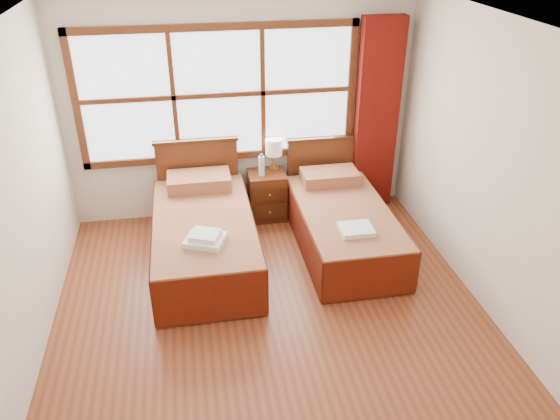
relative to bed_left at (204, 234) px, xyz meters
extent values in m
plane|color=brown|center=(0.55, -1.20, -0.31)|extent=(4.50, 4.50, 0.00)
plane|color=white|center=(0.55, -1.20, 2.29)|extent=(4.50, 4.50, 0.00)
plane|color=silver|center=(0.55, 1.05, 0.99)|extent=(4.00, 0.00, 4.00)
plane|color=silver|center=(-1.45, -1.20, 0.99)|extent=(0.00, 4.50, 4.50)
plane|color=silver|center=(2.55, -1.20, 0.99)|extent=(0.00, 4.50, 4.50)
cube|color=white|center=(0.30, 1.02, 1.19)|extent=(3.00, 0.02, 1.40)
cube|color=#5A2A13|center=(0.30, 1.00, 0.45)|extent=(3.16, 0.06, 0.08)
cube|color=#5A2A13|center=(0.30, 1.00, 1.93)|extent=(3.16, 0.06, 0.08)
cube|color=#5A2A13|center=(-1.24, 1.00, 1.19)|extent=(0.08, 0.06, 1.56)
cube|color=#5A2A13|center=(1.84, 1.00, 1.19)|extent=(0.08, 0.06, 1.56)
cube|color=#5A2A13|center=(-0.20, 1.00, 1.19)|extent=(0.05, 0.05, 1.40)
cube|color=#5A2A13|center=(0.80, 1.00, 1.19)|extent=(0.05, 0.05, 1.40)
cube|color=#5A2A13|center=(0.30, 1.00, 1.19)|extent=(3.00, 0.05, 0.05)
cube|color=maroon|center=(2.15, 0.91, 0.86)|extent=(0.50, 0.16, 2.30)
cube|color=#43230E|center=(0.00, -0.07, -0.16)|extent=(0.91, 1.81, 0.30)
cube|color=maroon|center=(0.00, -0.07, 0.11)|extent=(1.01, 2.01, 0.25)
cube|color=#5E1909|center=(-0.51, -0.07, -0.04)|extent=(0.03, 2.01, 0.50)
cube|color=#5E1909|center=(0.51, -0.07, -0.04)|extent=(0.03, 2.01, 0.50)
cube|color=#5E1909|center=(0.00, -1.07, -0.04)|extent=(1.01, 0.03, 0.50)
cube|color=maroon|center=(0.00, 0.66, 0.31)|extent=(0.71, 0.41, 0.16)
cube|color=#5A2A13|center=(0.00, 0.94, 0.18)|extent=(0.94, 0.06, 0.98)
cube|color=#43230E|center=(0.00, 0.94, 0.68)|extent=(0.98, 0.08, 0.04)
cube|color=#43230E|center=(1.52, -0.07, -0.17)|extent=(0.84, 1.67, 0.27)
cube|color=maroon|center=(1.52, -0.07, 0.08)|extent=(0.94, 1.85, 0.23)
cube|color=#5E1909|center=(1.05, -0.07, -0.06)|extent=(0.03, 1.85, 0.46)
cube|color=#5E1909|center=(1.99, -0.07, -0.06)|extent=(0.03, 1.85, 0.46)
cube|color=#5E1909|center=(1.52, -0.99, -0.06)|extent=(0.94, 0.03, 0.46)
cube|color=maroon|center=(1.52, 0.61, 0.26)|extent=(0.65, 0.38, 0.15)
cube|color=#5A2A13|center=(1.52, 0.94, 0.14)|extent=(0.87, 0.06, 0.91)
cube|color=#43230E|center=(1.52, 0.94, 0.61)|extent=(0.91, 0.08, 0.04)
cube|color=#5A2A13|center=(0.80, 0.80, -0.02)|extent=(0.44, 0.39, 0.59)
cube|color=#43230E|center=(0.80, 0.60, -0.13)|extent=(0.39, 0.02, 0.18)
cube|color=#43230E|center=(0.80, 0.60, 0.10)|extent=(0.39, 0.02, 0.18)
sphere|color=olive|center=(0.80, 0.58, -0.13)|extent=(0.03, 0.03, 0.03)
sphere|color=olive|center=(0.80, 0.58, 0.10)|extent=(0.03, 0.03, 0.03)
cube|color=white|center=(0.00, -0.54, 0.26)|extent=(0.45, 0.42, 0.06)
cube|color=white|center=(0.00, -0.54, 0.31)|extent=(0.34, 0.32, 0.05)
cube|color=white|center=(1.50, -0.53, 0.22)|extent=(0.33, 0.29, 0.05)
cylinder|color=#C48F3F|center=(0.91, 0.91, 0.29)|extent=(0.12, 0.12, 0.02)
cylinder|color=#C48F3F|center=(0.91, 0.91, 0.38)|extent=(0.03, 0.03, 0.17)
cylinder|color=white|center=(0.91, 0.91, 0.56)|extent=(0.20, 0.20, 0.20)
cylinder|color=#C0DEF7|center=(0.74, 0.76, 0.39)|extent=(0.07, 0.07, 0.24)
cylinder|color=blue|center=(0.74, 0.76, 0.53)|extent=(0.03, 0.03, 0.03)
cylinder|color=#C0DEF7|center=(0.74, 0.80, 0.38)|extent=(0.06, 0.06, 0.20)
cylinder|color=blue|center=(0.74, 0.80, 0.49)|extent=(0.03, 0.03, 0.03)
camera|label=1|loc=(-0.08, -4.99, 3.03)|focal=35.00mm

